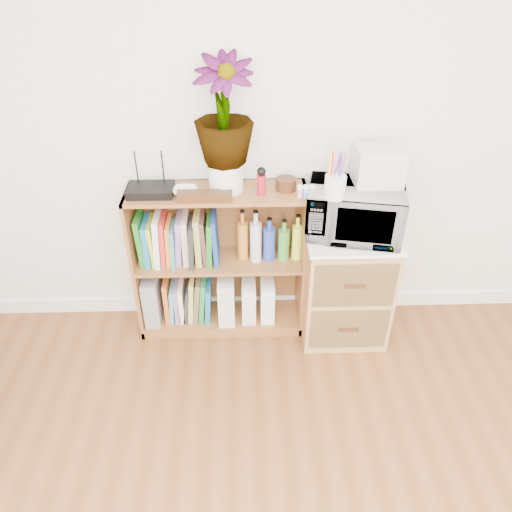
{
  "coord_description": "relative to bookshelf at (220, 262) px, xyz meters",
  "views": [
    {
      "loc": [
        -0.21,
        -0.34,
        2.19
      ],
      "look_at": [
        -0.14,
        1.95,
        0.62
      ],
      "focal_mm": 35.0,
      "sensor_mm": 36.0,
      "label": 1
    }
  ],
  "objects": [
    {
      "name": "wicker_unit",
      "position": [
        0.75,
        -0.08,
        -0.12
      ],
      "size": [
        0.5,
        0.45,
        0.7
      ],
      "primitive_type": "cube",
      "color": "#9E7542",
      "rests_on": "ground"
    },
    {
      "name": "kokeshi_doll",
      "position": [
        0.24,
        -0.04,
        0.53
      ],
      "size": [
        0.05,
        0.05,
        0.11
      ],
      "primitive_type": "cylinder",
      "color": "maroon",
      "rests_on": "bookshelf"
    },
    {
      "name": "file_box",
      "position": [
        -0.43,
        0.0,
        -0.25
      ],
      "size": [
        0.1,
        0.25,
        0.32
      ],
      "primitive_type": "cube",
      "color": "gray",
      "rests_on": "bookshelf"
    },
    {
      "name": "magazine_holder_mid",
      "position": [
        0.17,
        -0.01,
        -0.27
      ],
      "size": [
        0.08,
        0.21,
        0.27
      ],
      "primitive_type": "cube",
      "color": "silver",
      "rests_on": "bookshelf"
    },
    {
      "name": "potted_plant",
      "position": [
        0.05,
        0.02,
        0.91
      ],
      "size": [
        0.31,
        0.31,
        0.55
      ],
      "primitive_type": "imported",
      "color": "#2C7033",
      "rests_on": "plant_pot"
    },
    {
      "name": "bookshelf",
      "position": [
        0.0,
        0.0,
        0.0
      ],
      "size": [
        1.0,
        0.3,
        0.95
      ],
      "primitive_type": "cube",
      "color": "brown",
      "rests_on": "ground"
    },
    {
      "name": "white_bowl",
      "position": [
        -0.16,
        -0.03,
        0.49
      ],
      "size": [
        0.13,
        0.13,
        0.03
      ],
      "primitive_type": "imported",
      "color": "white",
      "rests_on": "bookshelf"
    },
    {
      "name": "microwave",
      "position": [
        0.75,
        -0.08,
        0.39
      ],
      "size": [
        0.57,
        0.44,
        0.28
      ],
      "primitive_type": "imported",
      "rotation": [
        0.0,
        0.0,
        -0.2
      ],
      "color": "white",
      "rests_on": "wicker_unit"
    },
    {
      "name": "small_appliance",
      "position": [
        0.86,
        -0.02,
        0.62
      ],
      "size": [
        0.25,
        0.21,
        0.2
      ],
      "primitive_type": "cube",
      "color": "silver",
      "rests_on": "microwave"
    },
    {
      "name": "wooden_bowl",
      "position": [
        0.38,
        0.01,
        0.51
      ],
      "size": [
        0.11,
        0.11,
        0.07
      ],
      "primitive_type": "cylinder",
      "color": "#391B0F",
      "rests_on": "bookshelf"
    },
    {
      "name": "router",
      "position": [
        -0.35,
        -0.02,
        0.5
      ],
      "size": [
        0.24,
        0.17,
        0.04
      ],
      "primitive_type": "cube",
      "color": "black",
      "rests_on": "bookshelf"
    },
    {
      "name": "magazine_holder_right",
      "position": [
        0.29,
        -0.01,
        -0.27
      ],
      "size": [
        0.08,
        0.21,
        0.27
      ],
      "primitive_type": "cube",
      "color": "white",
      "rests_on": "bookshelf"
    },
    {
      "name": "paint_jars",
      "position": [
        0.48,
        -0.09,
        0.5
      ],
      "size": [
        0.11,
        0.04,
        0.06
      ],
      "primitive_type": "cube",
      "color": "pink",
      "rests_on": "bookshelf"
    },
    {
      "name": "magazine_holder_left",
      "position": [
        0.03,
        -0.01,
        -0.25
      ],
      "size": [
        0.1,
        0.25,
        0.31
      ],
      "primitive_type": "cube",
      "color": "silver",
      "rests_on": "bookshelf"
    },
    {
      "name": "trinket_box",
      "position": [
        -0.06,
        -0.1,
        0.5
      ],
      "size": [
        0.29,
        0.07,
        0.05
      ],
      "primitive_type": "cube",
      "color": "#341E0E",
      "rests_on": "bookshelf"
    },
    {
      "name": "liquor_bottles",
      "position": [
        0.33,
        -0.0,
        0.17
      ],
      "size": [
        0.45,
        0.07,
        0.32
      ],
      "color": "#BA7022",
      "rests_on": "bookshelf"
    },
    {
      "name": "cookbooks",
      "position": [
        -0.23,
        0.0,
        0.17
      ],
      "size": [
        0.47,
        0.2,
        0.31
      ],
      "color": "#1F7421",
      "rests_on": "bookshelf"
    },
    {
      "name": "lower_books",
      "position": [
        -0.21,
        -0.0,
        -0.27
      ],
      "size": [
        0.29,
        0.19,
        0.3
      ],
      "color": "#BA5620",
      "rests_on": "bookshelf"
    },
    {
      "name": "skirting_board",
      "position": [
        0.35,
        0.14,
        -0.42
      ],
      "size": [
        4.0,
        0.02,
        0.1
      ],
      "primitive_type": "cube",
      "color": "white",
      "rests_on": "ground"
    },
    {
      "name": "plant_pot",
      "position": [
        0.05,
        0.02,
        0.55
      ],
      "size": [
        0.19,
        0.19,
        0.16
      ],
      "primitive_type": "cylinder",
      "color": "white",
      "rests_on": "bookshelf"
    },
    {
      "name": "pen_cup",
      "position": [
        0.61,
        -0.19,
        0.59
      ],
      "size": [
        0.11,
        0.11,
        0.12
      ],
      "primitive_type": "cylinder",
      "color": "white",
      "rests_on": "microwave"
    }
  ]
}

